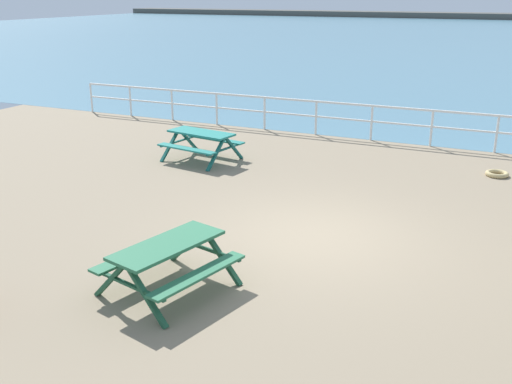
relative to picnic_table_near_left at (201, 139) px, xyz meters
The scene contains 6 objects.
ground_plane 5.79m from the picnic_table_near_left, 39.30° to the right, with size 30.00×24.00×0.20m, color gray.
sea_band 49.31m from the picnic_table_near_left, 84.82° to the left, with size 142.00×90.00×0.01m, color teal.
seaward_railing 6.06m from the picnic_table_near_left, 42.68° to the left, with size 23.07×0.07×1.08m.
picnic_table_near_left is the anchor object (origin of this frame).
picnic_table_near_right 7.25m from the picnic_table_near_left, 64.26° to the right, with size 1.89×2.11×0.80m.
rope_coil 7.54m from the picnic_table_near_left, 13.65° to the left, with size 0.55×0.55×0.11m, color tan.
Camera 1 is at (3.22, -9.60, 4.32)m, focal length 41.27 mm.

